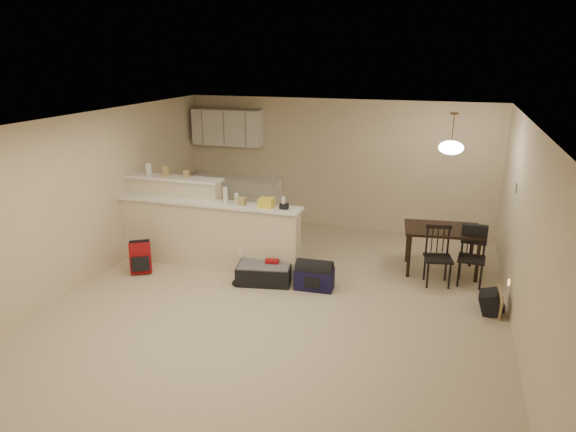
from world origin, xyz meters
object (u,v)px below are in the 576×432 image
at_px(dining_chair_near, 438,257).
at_px(dining_chair_far, 472,257).
at_px(pendant_lamp, 451,147).
at_px(suitcase, 264,273).
at_px(dining_table, 443,234).
at_px(navy_duffel, 314,279).
at_px(red_backpack, 140,258).
at_px(black_daypack, 491,302).

bearing_deg(dining_chair_near, dining_chair_far, 5.66).
height_order(pendant_lamp, suitcase, pendant_lamp).
xyz_separation_m(dining_table, dining_chair_near, (-0.03, -0.51, -0.19)).
xyz_separation_m(dining_table, dining_chair_far, (0.44, -0.36, -0.20)).
xyz_separation_m(dining_chair_far, navy_duffel, (-2.18, -0.84, -0.28)).
distance_m(dining_table, dining_chair_far, 0.60).
relative_size(dining_table, suitcase, 1.54).
relative_size(dining_chair_near, suitcase, 1.10).
height_order(pendant_lamp, dining_chair_far, pendant_lamp).
xyz_separation_m(suitcase, red_backpack, (-1.98, -0.25, 0.11)).
bearing_deg(red_backpack, dining_table, -13.87).
bearing_deg(pendant_lamp, suitcase, -154.43).
bearing_deg(black_daypack, suitcase, 95.63).
xyz_separation_m(dining_table, red_backpack, (-4.50, -1.46, -0.39)).
xyz_separation_m(pendant_lamp, dining_chair_near, (-0.03, -0.51, -1.55)).
bearing_deg(pendant_lamp, dining_table, -143.13).
bearing_deg(suitcase, dining_table, 14.54).
bearing_deg(dining_chair_far, suitcase, -159.80).
xyz_separation_m(suitcase, black_daypack, (3.20, 0.00, 0.01)).
distance_m(dining_chair_near, navy_duffel, 1.86).
bearing_deg(navy_duffel, dining_table, 31.38).
bearing_deg(dining_table, dining_chair_near, -100.32).
bearing_deg(pendant_lamp, black_daypack, -60.21).
xyz_separation_m(dining_chair_near, red_backpack, (-4.46, -0.95, -0.20)).
xyz_separation_m(pendant_lamp, red_backpack, (-4.50, -1.46, -1.75)).
relative_size(dining_chair_near, navy_duffel, 1.58).
bearing_deg(dining_chair_far, dining_table, 144.82).
xyz_separation_m(navy_duffel, black_daypack, (2.43, 0.00, -0.01)).
height_order(pendant_lamp, red_backpack, pendant_lamp).
xyz_separation_m(dining_table, suitcase, (-2.51, -1.20, -0.50)).
bearing_deg(dining_table, dining_chair_far, -46.22).
height_order(dining_table, red_backpack, dining_table).
relative_size(dining_chair_near, red_backpack, 1.83).
distance_m(dining_chair_near, red_backpack, 4.57).
distance_m(dining_table, pendant_lamp, 1.35).
distance_m(dining_chair_near, black_daypack, 1.04).
bearing_deg(pendant_lamp, navy_duffel, -145.30).
distance_m(pendant_lamp, dining_chair_near, 1.63).
relative_size(dining_chair_far, black_daypack, 2.63).
relative_size(red_backpack, black_daypack, 1.46).
bearing_deg(dining_chair_far, dining_chair_near, -158.30).
distance_m(suitcase, red_backpack, 2.00).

